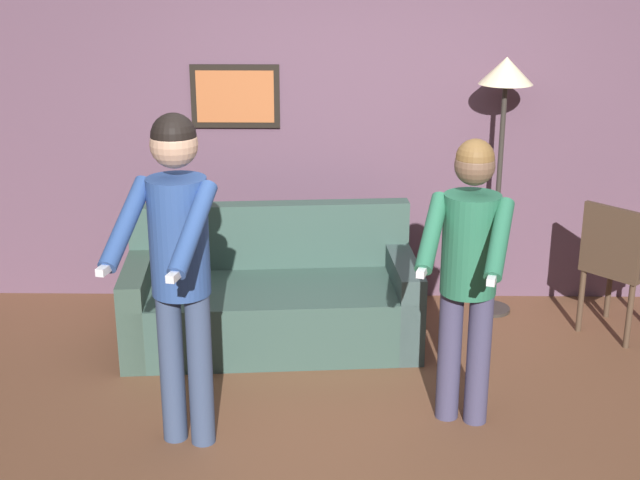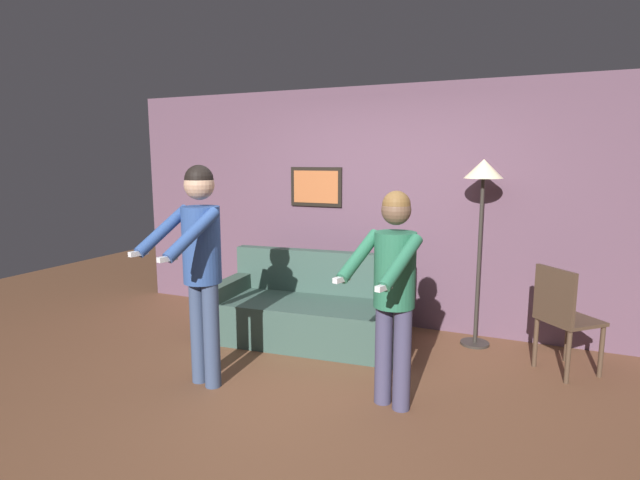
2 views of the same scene
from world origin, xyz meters
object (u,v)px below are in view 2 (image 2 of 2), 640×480
at_px(couch, 311,313).
at_px(person_standing_left, 200,254).
at_px(person_standing_right, 393,281).
at_px(dining_chair_distant, 562,314).
at_px(torchiere_lamp, 483,188).

relative_size(couch, person_standing_left, 1.10).
relative_size(person_standing_left, person_standing_right, 1.11).
distance_m(person_standing_left, person_standing_right, 1.52).
xyz_separation_m(couch, person_standing_right, (1.12, -1.03, 0.68)).
relative_size(couch, dining_chair_distant, 2.11).
distance_m(torchiere_lamp, person_standing_right, 1.73).
bearing_deg(torchiere_lamp, person_standing_right, -105.42).
bearing_deg(dining_chair_distant, person_standing_left, -152.33).
height_order(person_standing_right, dining_chair_distant, person_standing_right).
bearing_deg(person_standing_right, torchiere_lamp, 74.58).
relative_size(person_standing_left, dining_chair_distant, 1.91).
relative_size(couch, person_standing_right, 1.22).
bearing_deg(dining_chair_distant, couch, -177.09).
bearing_deg(torchiere_lamp, dining_chair_distant, -29.21).
bearing_deg(torchiere_lamp, couch, -161.20).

